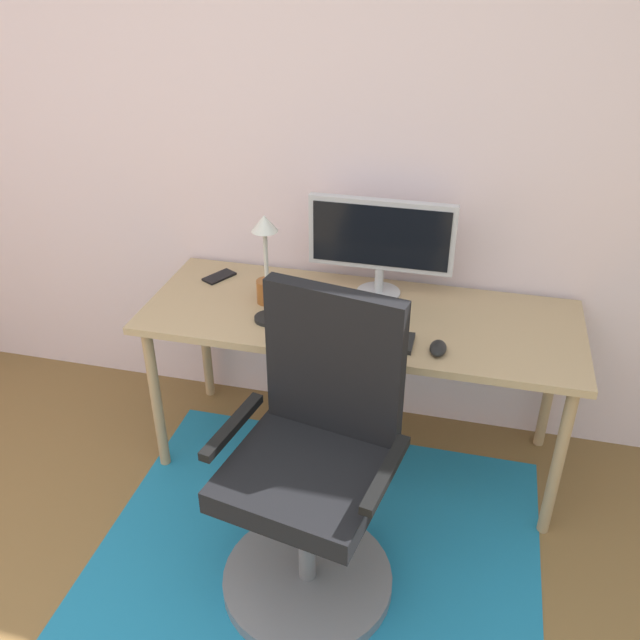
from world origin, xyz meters
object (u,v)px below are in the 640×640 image
Objects in this scene: cell_phone at (219,277)px; office_chair at (314,484)px; desk at (360,328)px; keyboard at (355,336)px; computer_mouse at (438,348)px; desk_lamp at (266,251)px; monitor at (381,239)px; coffee_cup at (267,291)px.

office_chair reaches higher than cell_phone.
desk is 3.96× the size of keyboard.
office_chair reaches higher than keyboard.
computer_mouse is 0.71m from desk_lamp.
cell_phone is (-0.97, 0.37, -0.01)m from computer_mouse.
cell_phone is 0.52m from desk_lamp.
office_chair is (-0.06, -0.84, -0.53)m from monitor.
cell_phone is 1.08m from office_chair.
desk_lamp is at bearing 173.70° from computer_mouse.
monitor reaches higher than keyboard.
computer_mouse is 1.04m from cell_phone.
coffee_cup is (-0.40, 0.19, 0.04)m from keyboard.
office_chair reaches higher than desk.
desk_lamp is (-0.35, 0.05, 0.28)m from keyboard.
coffee_cup is at bearing -2.31° from cell_phone.
desk_lamp is (0.05, -0.14, 0.24)m from coffee_cup.
monitor is at bearing 39.72° from desk_lamp.
desk is at bearing 94.82° from keyboard.
monitor is at bearing 126.10° from computer_mouse.
cell_phone is at bearing 137.99° from office_chair.
desk_lamp reaches higher than monitor.
desk_lamp is (-0.65, 0.07, 0.27)m from computer_mouse.
keyboard is (-0.03, -0.36, -0.24)m from monitor.
office_chair is at bearing -91.55° from desk.
monitor is 0.43m from keyboard.
coffee_cup is at bearing 154.73° from keyboard.
desk_lamp reaches higher than office_chair.
office_chair is (-0.03, -0.48, -0.29)m from keyboard.
keyboard is at bearing -8.52° from desk_lamp.
computer_mouse is at bearing -32.45° from desk.
monitor reaches higher than coffee_cup.
monitor is 0.49m from desk_lamp.
monitor is (0.04, 0.18, 0.31)m from desk.
keyboard is at bearing 96.67° from office_chair.
desk_lamp is (-0.37, -0.31, 0.05)m from monitor.
coffee_cup reaches higher than desk.
cell_phone is (-0.69, -0.02, -0.24)m from monitor.
keyboard is 1.00× the size of desk_lamp.
monitor is 0.50m from coffee_cup.
monitor is 1.35× the size of desk_lamp.
computer_mouse is 0.24× the size of desk_lamp.
desk is at bearing 14.39° from cell_phone.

